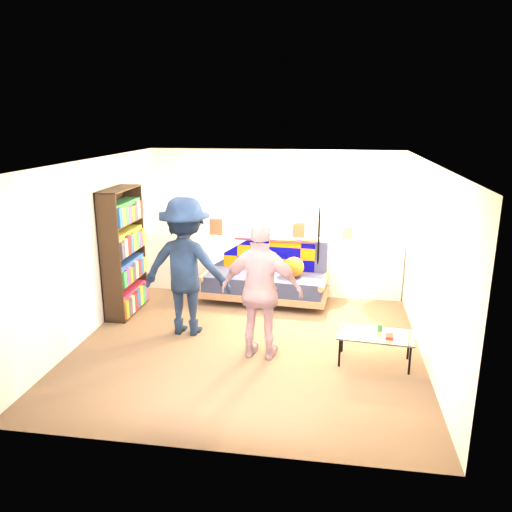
{
  "coord_description": "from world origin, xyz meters",
  "views": [
    {
      "loc": [
        1.04,
        -6.3,
        2.96
      ],
      "look_at": [
        0.0,
        0.4,
        1.05
      ],
      "focal_mm": 35.0,
      "sensor_mm": 36.0,
      "label": 1
    }
  ],
  "objects": [
    {
      "name": "floor_lamp",
      "position": [
        0.85,
        1.64,
        1.16
      ],
      "size": [
        0.36,
        0.29,
        1.63
      ],
      "color": "black",
      "rests_on": "ground"
    },
    {
      "name": "futon_sofa",
      "position": [
        0.02,
        1.47,
        0.41
      ],
      "size": [
        2.11,
        1.14,
        0.87
      ],
      "color": "#A4724F",
      "rests_on": "ground"
    },
    {
      "name": "room_shell",
      "position": [
        0.0,
        0.47,
        1.67
      ],
      "size": [
        4.6,
        5.05,
        2.45
      ],
      "color": "silver",
      "rests_on": "ground"
    },
    {
      "name": "person_left",
      "position": [
        -0.92,
        0.02,
        0.96
      ],
      "size": [
        1.28,
        0.78,
        1.92
      ],
      "primitive_type": "imported",
      "rotation": [
        0.0,
        0.0,
        3.09
      ],
      "color": "black",
      "rests_on": "ground"
    },
    {
      "name": "bookshelf",
      "position": [
        -2.08,
        0.62,
        0.9
      ],
      "size": [
        0.32,
        0.97,
        1.93
      ],
      "color": "black",
      "rests_on": "ground"
    },
    {
      "name": "coffee_table",
      "position": [
        1.63,
        -0.53,
        0.36
      ],
      "size": [
        0.96,
        0.59,
        0.48
      ],
      "color": "black",
      "rests_on": "ground"
    },
    {
      "name": "person_right",
      "position": [
        0.22,
        -0.57,
        0.88
      ],
      "size": [
        1.07,
        0.54,
        1.76
      ],
      "primitive_type": "imported",
      "rotation": [
        0.0,
        0.0,
        3.03
      ],
      "color": "pink",
      "rests_on": "ground"
    },
    {
      "name": "half_wall_ledge",
      "position": [
        0.0,
        1.8,
        0.5
      ],
      "size": [
        4.45,
        0.15,
        1.0
      ],
      "primitive_type": "cube",
      "color": "silver",
      "rests_on": "ground"
    },
    {
      "name": "ledge_decor",
      "position": [
        -0.23,
        1.78,
        1.18
      ],
      "size": [
        2.97,
        0.02,
        0.45
      ],
      "color": "brown",
      "rests_on": "half_wall_ledge"
    },
    {
      "name": "ground",
      "position": [
        0.0,
        0.0,
        0.0
      ],
      "size": [
        5.0,
        5.0,
        0.0
      ],
      "primitive_type": "plane",
      "color": "brown",
      "rests_on": "ground"
    }
  ]
}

